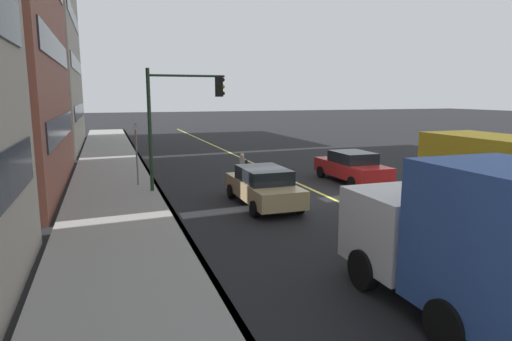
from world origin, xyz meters
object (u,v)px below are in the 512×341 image
Objects in this scene: car_red at (352,167)px; pedestrian_with_backpack at (242,168)px; car_tan at (263,186)px; street_sign_post at (136,150)px; traffic_light_mast at (180,109)px.

pedestrian_with_backpack is at bearing 86.15° from car_red.
car_red is (2.99, -5.78, -0.00)m from car_tan.
pedestrian_with_backpack is at bearing -109.67° from street_sign_post.
car_red is 10.44m from street_sign_post.
street_sign_post is (1.65, 4.61, 0.82)m from pedestrian_with_backpack.
car_tan is at bearing 176.60° from pedestrian_with_backpack.
street_sign_post is (2.02, 10.19, 1.00)m from car_red.
pedestrian_with_backpack reaches higher than car_red.
car_tan is 2.80× the size of pedestrian_with_backpack.
car_tan is 6.51m from car_red.
street_sign_post is at bearing 70.33° from pedestrian_with_backpack.
car_tan is 3.37m from pedestrian_with_backpack.
car_tan is at bearing -143.53° from traffic_light_mast.
street_sign_post is at bearing 78.76° from car_red.
car_red is 8.89m from traffic_light_mast.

